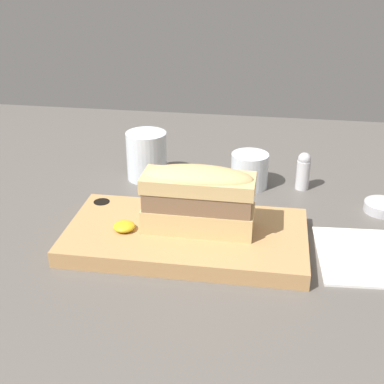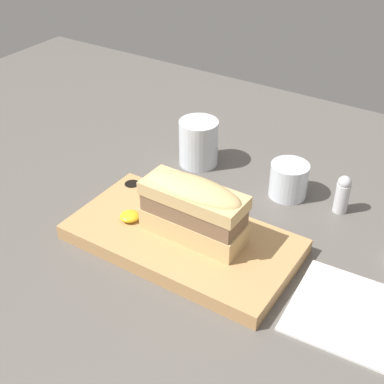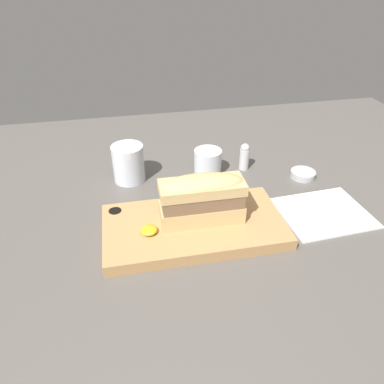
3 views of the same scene
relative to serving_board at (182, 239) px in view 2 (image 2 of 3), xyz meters
The scene contains 8 objects.
dining_table 6.79cm from the serving_board, 128.51° to the left, with size 180.84×125.07×2.00cm.
serving_board is the anchor object (origin of this frame).
sandwich 7.19cm from the serving_board, 17.09° to the left, with size 17.18×6.75×10.46cm.
mustard_dollop 9.78cm from the serving_board, 169.44° to the right, with size 3.38×3.38×1.35cm.
water_glass 26.79cm from the serving_board, 116.32° to the left, with size 7.98×7.98×9.50cm.
wine_glass 24.66cm from the serving_board, 69.60° to the left, with size 7.15×7.15×6.64cm.
napkin 30.12cm from the serving_board, ahead, with size 20.23×17.36×0.40cm.
salt_shaker 30.15cm from the serving_board, 51.48° to the left, with size 2.57×2.57×7.36cm.
Camera 2 is at (42.49, -61.79, 59.59)cm, focal length 50.00 mm.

